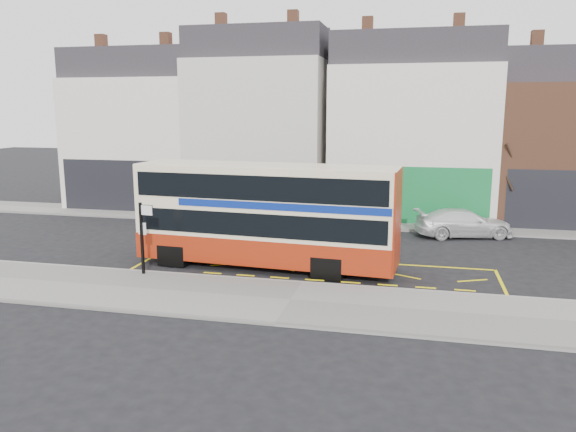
% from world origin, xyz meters
% --- Properties ---
extents(ground, '(120.00, 120.00, 0.00)m').
position_xyz_m(ground, '(0.00, 0.00, 0.00)').
color(ground, black).
rests_on(ground, ground).
extents(pavement, '(40.00, 4.00, 0.15)m').
position_xyz_m(pavement, '(0.00, -2.30, 0.07)').
color(pavement, gray).
rests_on(pavement, ground).
extents(kerb, '(40.00, 0.15, 0.15)m').
position_xyz_m(kerb, '(0.00, -0.38, 0.07)').
color(kerb, gray).
rests_on(kerb, ground).
extents(far_pavement, '(50.00, 3.00, 0.15)m').
position_xyz_m(far_pavement, '(0.00, 11.00, 0.07)').
color(far_pavement, gray).
rests_on(far_pavement, ground).
extents(road_markings, '(14.00, 3.40, 0.01)m').
position_xyz_m(road_markings, '(0.00, 1.60, 0.01)').
color(road_markings, yellow).
rests_on(road_markings, ground).
extents(terrace_far_left, '(8.00, 8.01, 10.80)m').
position_xyz_m(terrace_far_left, '(-13.50, 14.99, 4.82)').
color(terrace_far_left, silver).
rests_on(terrace_far_left, ground).
extents(terrace_left, '(8.00, 8.01, 11.80)m').
position_xyz_m(terrace_left, '(-5.50, 14.99, 5.32)').
color(terrace_left, beige).
rests_on(terrace_left, ground).
extents(terrace_green_shop, '(9.00, 8.01, 11.30)m').
position_xyz_m(terrace_green_shop, '(3.50, 14.99, 5.07)').
color(terrace_green_shop, silver).
rests_on(terrace_green_shop, ground).
extents(double_decker_bus, '(10.40, 3.06, 4.10)m').
position_xyz_m(double_decker_bus, '(-1.83, 1.61, 2.15)').
color(double_decker_bus, beige).
rests_on(double_decker_bus, ground).
extents(bus_stop_post, '(0.67, 0.15, 2.70)m').
position_xyz_m(bus_stop_post, '(-5.94, -0.72, 1.79)').
color(bus_stop_post, black).
rests_on(bus_stop_post, pavement).
extents(car_silver, '(4.18, 1.70, 1.42)m').
position_xyz_m(car_silver, '(-6.48, 9.64, 0.71)').
color(car_silver, silver).
rests_on(car_silver, ground).
extents(car_grey, '(4.39, 2.62, 1.37)m').
position_xyz_m(car_grey, '(-0.62, 9.45, 0.68)').
color(car_grey, '#414249').
rests_on(car_grey, ground).
extents(car_white, '(5.03, 3.05, 1.36)m').
position_xyz_m(car_white, '(6.21, 9.05, 0.68)').
color(car_white, white).
rests_on(car_white, ground).
extents(street_tree_left, '(2.87, 2.87, 6.20)m').
position_xyz_m(street_tree_left, '(-14.19, 12.07, 4.23)').
color(street_tree_left, black).
rests_on(street_tree_left, ground).
extents(street_tree_right, '(2.66, 2.66, 5.75)m').
position_xyz_m(street_tree_right, '(8.41, 11.78, 3.92)').
color(street_tree_right, black).
rests_on(street_tree_right, ground).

